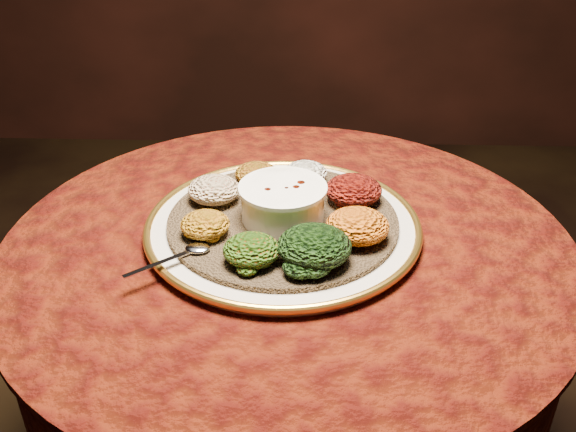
{
  "coord_description": "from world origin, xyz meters",
  "views": [
    {
      "loc": [
        0.03,
        -0.9,
        1.32
      ],
      "look_at": [
        -0.0,
        0.03,
        0.76
      ],
      "focal_mm": 40.0,
      "sensor_mm": 36.0,
      "label": 1
    }
  ],
  "objects": [
    {
      "name": "table",
      "position": [
        0.0,
        0.0,
        0.55
      ],
      "size": [
        0.96,
        0.96,
        0.73
      ],
      "color": "black",
      "rests_on": "ground"
    },
    {
      "name": "portion_ayib",
      "position": [
        0.03,
        0.15,
        0.78
      ],
      "size": [
        0.08,
        0.08,
        0.04
      ],
      "primitive_type": "ellipsoid",
      "color": "white",
      "rests_on": "injera"
    },
    {
      "name": "portion_kik",
      "position": [
        -0.13,
        -0.04,
        0.78
      ],
      "size": [
        0.08,
        0.08,
        0.04
      ],
      "primitive_type": "ellipsoid",
      "color": "#A9610E",
      "rests_on": "injera"
    },
    {
      "name": "portion_mixveg",
      "position": [
        -0.05,
        -0.11,
        0.78
      ],
      "size": [
        0.09,
        0.08,
        0.04
      ],
      "primitive_type": "ellipsoid",
      "color": "#9E2F0A",
      "rests_on": "injera"
    },
    {
      "name": "platter",
      "position": [
        -0.01,
        0.02,
        0.75
      ],
      "size": [
        0.5,
        0.5,
        0.02
      ],
      "rotation": [
        0.0,
        0.0,
        0.12
      ],
      "color": "beige",
      "rests_on": "table"
    },
    {
      "name": "portion_gomen",
      "position": [
        0.04,
        -0.1,
        0.79
      ],
      "size": [
        0.11,
        0.11,
        0.05
      ],
      "primitive_type": "ellipsoid",
      "color": "black",
      "rests_on": "injera"
    },
    {
      "name": "portion_timatim",
      "position": [
        -0.13,
        0.08,
        0.78
      ],
      "size": [
        0.09,
        0.09,
        0.04
      ],
      "primitive_type": "ellipsoid",
      "color": "maroon",
      "rests_on": "injera"
    },
    {
      "name": "stew_bowl",
      "position": [
        -0.01,
        0.02,
        0.8
      ],
      "size": [
        0.15,
        0.15,
        0.06
      ],
      "color": "white",
      "rests_on": "injera"
    },
    {
      "name": "injera",
      "position": [
        -0.01,
        0.02,
        0.76
      ],
      "size": [
        0.43,
        0.43,
        0.01
      ],
      "primitive_type": "cylinder",
      "rotation": [
        0.0,
        0.0,
        -0.11
      ],
      "color": "brown",
      "rests_on": "platter"
    },
    {
      "name": "portion_tikil",
      "position": [
        0.11,
        -0.04,
        0.79
      ],
      "size": [
        0.1,
        0.1,
        0.05
      ],
      "primitive_type": "ellipsoid",
      "color": "#B9750F",
      "rests_on": "injera"
    },
    {
      "name": "portion_shiro",
      "position": [
        -0.06,
        0.14,
        0.78
      ],
      "size": [
        0.08,
        0.08,
        0.04
      ],
      "primitive_type": "ellipsoid",
      "color": "#8E4A11",
      "rests_on": "injera"
    },
    {
      "name": "spoon",
      "position": [
        -0.15,
        -0.09,
        0.77
      ],
      "size": [
        0.12,
        0.1,
        0.01
      ],
      "rotation": [
        0.0,
        0.0,
        -2.46
      ],
      "color": "silver",
      "rests_on": "injera"
    },
    {
      "name": "portion_kitfo",
      "position": [
        0.11,
        0.08,
        0.79
      ],
      "size": [
        0.1,
        0.09,
        0.05
      ],
      "primitive_type": "ellipsoid",
      "color": "black",
      "rests_on": "injera"
    }
  ]
}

